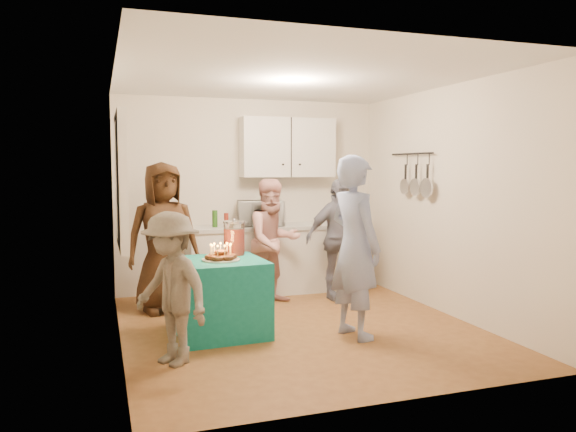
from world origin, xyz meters
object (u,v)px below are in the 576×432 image
object	(u,v)px
woman_back_left	(163,237)
child_near_left	(171,289)
party_table	(221,297)
counter	(270,261)
woman_back_center	(273,241)
punch_jar	(234,239)
woman_back_right	(338,239)
microwave	(261,213)
man_birthday	(355,247)

from	to	relation	value
woman_back_left	child_near_left	distance (m)	1.84
party_table	woman_back_left	xyz separation A→B (m)	(-0.44, 1.11, 0.49)
counter	woman_back_center	bearing A→B (deg)	-103.00
punch_jar	woman_back_center	distance (m)	1.08
party_table	woman_back_right	distance (m)	2.08
counter	party_table	xyz separation A→B (m)	(-1.03, -1.68, -0.05)
party_table	punch_jar	distance (m)	0.64
punch_jar	child_near_left	size ratio (longest dim) A/B	0.26
microwave	child_near_left	size ratio (longest dim) A/B	0.45
party_table	woman_back_center	distance (m)	1.45
punch_jar	woman_back_right	bearing A→B (deg)	27.29
microwave	party_table	world-z (taller)	microwave
woman_back_center	woman_back_right	size ratio (longest dim) A/B	1.00
counter	woman_back_right	distance (m)	1.01
woman_back_right	child_near_left	world-z (taller)	woman_back_right
microwave	woman_back_left	xyz separation A→B (m)	(-1.34, -0.56, -0.20)
counter	woman_back_left	size ratio (longest dim) A/B	1.26
punch_jar	child_near_left	distance (m)	1.27
counter	punch_jar	bearing A→B (deg)	-120.10
party_table	woman_back_left	size ratio (longest dim) A/B	0.49
party_table	woman_back_center	size ratio (longest dim) A/B	0.55
man_birthday	party_table	bearing A→B (deg)	54.70
microwave	punch_jar	bearing A→B (deg)	-107.44
child_near_left	woman_back_right	bearing A→B (deg)	95.11
man_birthday	child_near_left	bearing A→B (deg)	83.31
woman_back_center	counter	bearing A→B (deg)	64.30
woman_back_center	child_near_left	world-z (taller)	woman_back_center
woman_back_left	woman_back_right	distance (m)	2.19
party_table	child_near_left	bearing A→B (deg)	-128.65
microwave	party_table	xyz separation A→B (m)	(-0.90, -1.68, -0.69)
woman_back_left	woman_back_center	distance (m)	1.33
microwave	woman_back_right	xyz separation A→B (m)	(0.85, -0.62, -0.30)
counter	woman_back_right	world-z (taller)	woman_back_right
party_table	punch_jar	world-z (taller)	punch_jar
microwave	party_table	distance (m)	2.02
microwave	child_near_left	distance (m)	2.84
punch_jar	woman_back_left	distance (m)	1.07
man_birthday	woman_back_left	distance (m)	2.33
party_table	woman_back_left	bearing A→B (deg)	111.56
counter	punch_jar	xyz separation A→B (m)	(-0.82, -1.42, 0.50)
child_near_left	woman_back_left	bearing A→B (deg)	143.62
woman_back_right	woman_back_left	bearing A→B (deg)	171.98
microwave	woman_back_center	distance (m)	0.67
party_table	counter	bearing A→B (deg)	58.47
party_table	child_near_left	xyz separation A→B (m)	(-0.57, -0.72, 0.28)
microwave	man_birthday	size ratio (longest dim) A/B	0.33
microwave	man_birthday	xyz separation A→B (m)	(0.35, -2.17, -0.17)
man_birthday	woman_back_right	size ratio (longest dim) A/B	1.17
man_birthday	woman_back_center	xyz separation A→B (m)	(-0.36, 1.58, -0.13)
party_table	man_birthday	bearing A→B (deg)	-21.79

